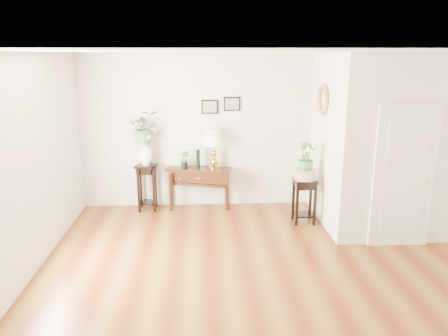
{
  "coord_description": "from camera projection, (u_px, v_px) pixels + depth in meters",
  "views": [
    {
      "loc": [
        -0.82,
        -5.12,
        2.77
      ],
      "look_at": [
        -0.47,
        1.3,
        1.09
      ],
      "focal_mm": 35.0,
      "sensor_mm": 36.0,
      "label": 1
    }
  ],
  "objects": [
    {
      "name": "wall_front",
      "position": [
        336.0,
        284.0,
        2.68
      ],
      "size": [
        6.0,
        0.02,
        2.8
      ],
      "primitive_type": "cube",
      "color": "beige",
      "rests_on": "ground"
    },
    {
      "name": "wall_back",
      "position": [
        245.0,
        131.0,
        7.99
      ],
      "size": [
        6.0,
        0.02,
        2.8
      ],
      "primitive_type": "cube",
      "color": "beige",
      "rests_on": "ground"
    },
    {
      "name": "green_vase",
      "position": [
        198.0,
        159.0,
        7.88
      ],
      "size": [
        0.08,
        0.08,
        0.34
      ],
      "primitive_type": "cylinder",
      "rotation": [
        0.0,
        0.0,
        0.09
      ],
      "color": "black",
      "rests_on": "console_table"
    },
    {
      "name": "art_print_right",
      "position": [
        232.0,
        104.0,
        7.83
      ],
      "size": [
        0.3,
        0.02,
        0.25
      ],
      "primitive_type": "cube",
      "color": "black",
      "rests_on": "wall_back"
    },
    {
      "name": "table_lamp",
      "position": [
        214.0,
        149.0,
        7.85
      ],
      "size": [
        0.52,
        0.52,
        0.73
      ],
      "primitive_type": "cube",
      "rotation": [
        0.0,
        0.0,
        0.31
      ],
      "color": "gold",
      "rests_on": "console_table"
    },
    {
      "name": "plant_stand_a",
      "position": [
        147.0,
        187.0,
        7.91
      ],
      "size": [
        0.41,
        0.41,
        0.85
      ],
      "primitive_type": "cube",
      "rotation": [
        0.0,
        0.0,
        -0.3
      ],
      "color": "black",
      "rests_on": "floor"
    },
    {
      "name": "partition",
      "position": [
        379.0,
        140.0,
        7.16
      ],
      "size": [
        1.8,
        1.95,
        2.8
      ],
      "primitive_type": "cube",
      "color": "beige",
      "rests_on": "floor"
    },
    {
      "name": "narcissus",
      "position": [
        306.0,
        157.0,
        7.14
      ],
      "size": [
        0.33,
        0.33,
        0.5
      ],
      "primitive_type": "imported",
      "rotation": [
        0.0,
        0.0,
        0.22
      ],
      "color": "#417E3B",
      "rests_on": "ceramic_bowl"
    },
    {
      "name": "floor",
      "position": [
        265.0,
        273.0,
        5.69
      ],
      "size": [
        6.0,
        5.5,
        0.02
      ],
      "primitive_type": "cube",
      "color": "brown",
      "rests_on": "ground"
    },
    {
      "name": "wall_ornament",
      "position": [
        322.0,
        100.0,
        7.07
      ],
      "size": [
        0.07,
        0.51,
        0.51
      ],
      "primitive_type": "torus",
      "rotation": [
        0.0,
        1.57,
        0.0
      ],
      "color": "tan",
      "rests_on": "partition"
    },
    {
      "name": "ceiling",
      "position": [
        271.0,
        51.0,
        4.98
      ],
      "size": [
        6.0,
        5.5,
        0.02
      ],
      "primitive_type": "cube",
      "color": "white",
      "rests_on": "ground"
    },
    {
      "name": "potted_plant",
      "position": [
        185.0,
        160.0,
        7.88
      ],
      "size": [
        0.21,
        0.19,
        0.31
      ],
      "primitive_type": "imported",
      "rotation": [
        0.0,
        0.0,
        -0.41
      ],
      "color": "#417E3B",
      "rests_on": "console_table"
    },
    {
      "name": "lily_arrangement",
      "position": [
        144.0,
        126.0,
        7.62
      ],
      "size": [
        0.62,
        0.57,
        0.6
      ],
      "primitive_type": "imported",
      "rotation": [
        0.0,
        0.0,
        0.2
      ],
      "color": "#417E3B",
      "rests_on": "porcelain_vase"
    },
    {
      "name": "porcelain_vase",
      "position": [
        146.0,
        152.0,
        7.74
      ],
      "size": [
        0.27,
        0.27,
        0.43
      ],
      "primitive_type": null,
      "rotation": [
        0.0,
        0.0,
        -0.08
      ],
      "color": "white",
      "rests_on": "plant_stand_a"
    },
    {
      "name": "wall_left",
      "position": [
        18.0,
        173.0,
        5.18
      ],
      "size": [
        0.02,
        5.5,
        2.8
      ],
      "primitive_type": "cube",
      "color": "beige",
      "rests_on": "ground"
    },
    {
      "name": "door",
      "position": [
        404.0,
        177.0,
        6.28
      ],
      "size": [
        0.9,
        0.05,
        2.1
      ],
      "primitive_type": "cube",
      "color": "silver",
      "rests_on": "floor"
    },
    {
      "name": "art_print_left",
      "position": [
        210.0,
        107.0,
        7.83
      ],
      "size": [
        0.3,
        0.02,
        0.25
      ],
      "primitive_type": "cube",
      "color": "black",
      "rests_on": "wall_back"
    },
    {
      "name": "plant_stand_b",
      "position": [
        304.0,
        201.0,
        7.33
      ],
      "size": [
        0.37,
        0.37,
        0.76
      ],
      "primitive_type": "cube",
      "rotation": [
        0.0,
        0.0,
        0.05
      ],
      "color": "black",
      "rests_on": "floor"
    },
    {
      "name": "console_table",
      "position": [
        199.0,
        188.0,
        8.02
      ],
      "size": [
        1.21,
        0.69,
        0.76
      ],
      "primitive_type": "cube",
      "rotation": [
        0.0,
        0.0,
        -0.29
      ],
      "color": "black",
      "rests_on": "floor"
    },
    {
      "name": "ceramic_bowl",
      "position": [
        305.0,
        174.0,
        7.22
      ],
      "size": [
        0.39,
        0.39,
        0.16
      ],
      "primitive_type": "cylinder",
      "rotation": [
        0.0,
        0.0,
        -0.05
      ],
      "color": "#BDB593",
      "rests_on": "plant_stand_b"
    }
  ]
}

